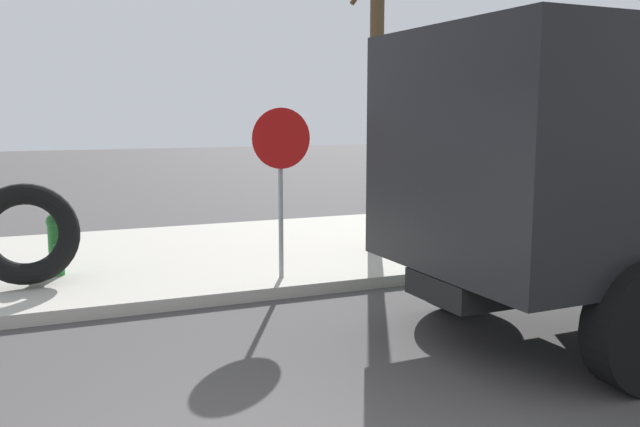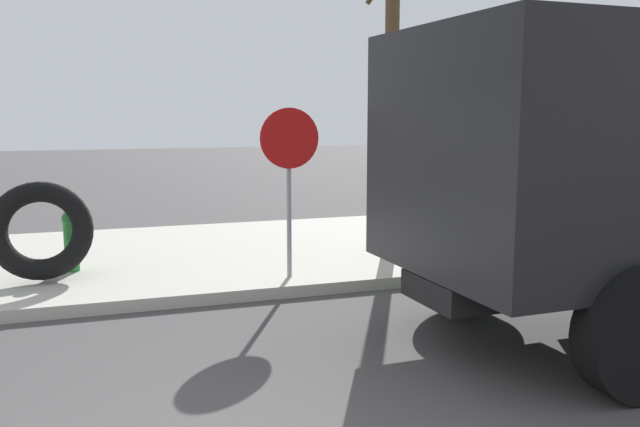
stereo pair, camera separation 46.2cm
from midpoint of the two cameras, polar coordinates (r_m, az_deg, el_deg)
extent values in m
cube|color=#ADA89E|center=(10.43, -17.73, -3.98)|extent=(36.00, 5.00, 0.15)
cylinder|color=#2D8438|center=(9.56, -22.56, -2.89)|extent=(0.19, 0.19, 0.65)
sphere|color=#2D8438|center=(9.49, -22.69, -0.64)|extent=(0.22, 0.22, 0.22)
cylinder|color=#2D8438|center=(9.37, -22.59, -2.62)|extent=(0.09, 0.15, 0.09)
cylinder|color=#2D8438|center=(9.71, -22.59, -2.25)|extent=(0.09, 0.15, 0.09)
cylinder|color=#2D8438|center=(9.39, -22.56, -3.09)|extent=(0.10, 0.15, 0.10)
torus|color=black|center=(9.12, -24.80, -1.54)|extent=(1.31, 0.80, 1.28)
cylinder|color=gray|center=(8.61, -4.86, 1.64)|extent=(0.06, 0.06, 2.16)
cylinder|color=red|center=(8.52, -4.83, 6.30)|extent=(0.76, 0.02, 0.76)
cube|color=black|center=(6.55, 14.91, 5.11)|extent=(2.08, 2.56, 2.20)
cylinder|color=black|center=(7.85, 9.88, -4.17)|extent=(1.11, 0.34, 1.10)
cylinder|color=#4C3823|center=(10.35, 3.48, 13.41)|extent=(0.21, 0.21, 5.99)
camera|label=1|loc=(0.23, -91.88, -0.28)|focal=38.14mm
camera|label=2|loc=(0.23, 88.12, 0.28)|focal=38.14mm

